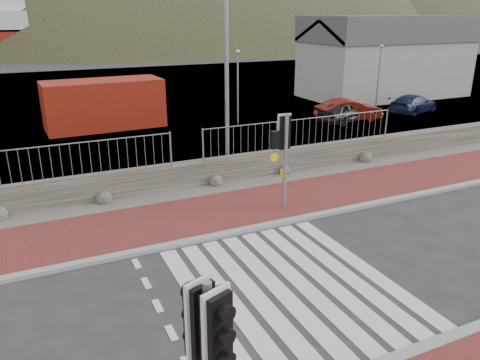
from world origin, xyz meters
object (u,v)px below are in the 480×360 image
traffic_signal_far (285,141)px  car_a (345,112)px  streetlight (230,39)px  traffic_signal_near (208,342)px  shipping_container (104,104)px  car_c (413,104)px  car_b (349,110)px

traffic_signal_far → car_a: size_ratio=0.85×
traffic_signal_far → car_a: bearing=-132.2°
car_a → streetlight: bearing=103.2°
traffic_signal_near → streetlight: (5.49, 11.68, 2.91)m
traffic_signal_far → car_a: 13.68m
shipping_container → car_c: 18.89m
traffic_signal_far → car_b: 14.06m
car_a → traffic_signal_far: bearing=118.3°
traffic_signal_near → traffic_signal_far: 9.41m
car_b → traffic_signal_near: bearing=144.0°
car_b → car_c: 5.25m
traffic_signal_far → shipping_container: 14.46m
traffic_signal_far → shipping_container: (-3.18, 14.08, -0.96)m
traffic_signal_near → car_b: 23.34m
traffic_signal_near → car_c: size_ratio=0.77×
car_a → shipping_container: bearing=54.0°
streetlight → shipping_container: (-3.15, 10.03, -3.79)m
streetlight → car_a: 11.98m
car_a → car_c: size_ratio=0.93×
streetlight → shipping_container: size_ratio=1.45×
streetlight → car_a: streetlight is taller
traffic_signal_near → shipping_container: traffic_signal_near is taller
shipping_container → car_a: 13.58m
traffic_signal_near → streetlight: streetlight is taller
traffic_signal_near → shipping_container: size_ratio=0.49×
traffic_signal_far → shipping_container: bearing=-74.4°
traffic_signal_far → car_c: size_ratio=0.79×
streetlight → traffic_signal_near: bearing=-106.7°
traffic_signal_near → car_b: bearing=27.4°
traffic_signal_near → car_b: size_ratio=0.77×
streetlight → car_c: 17.00m
streetlight → car_a: size_ratio=2.46×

